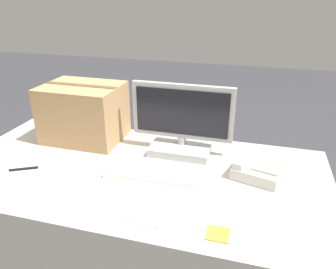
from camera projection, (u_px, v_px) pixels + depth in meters
office_desk at (139, 232)px, 1.72m from camera, size 1.80×0.90×0.76m
monitor at (182, 126)px, 1.69m from camera, size 0.52×0.26×0.36m
keyboard at (152, 173)px, 1.52m from camera, size 0.44×0.17×0.03m
desk_phone at (258, 169)px, 1.51m from camera, size 0.25×0.26×0.08m
spoon at (149, 226)px, 1.20m from camera, size 0.17×0.02×0.00m
cardboard_box at (84, 112)px, 1.83m from camera, size 0.42×0.33×0.32m
pen_marker at (24, 169)px, 1.56m from camera, size 0.12×0.07×0.01m
sticky_note_pad at (218, 234)px, 1.15m from camera, size 0.08×0.08×0.01m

